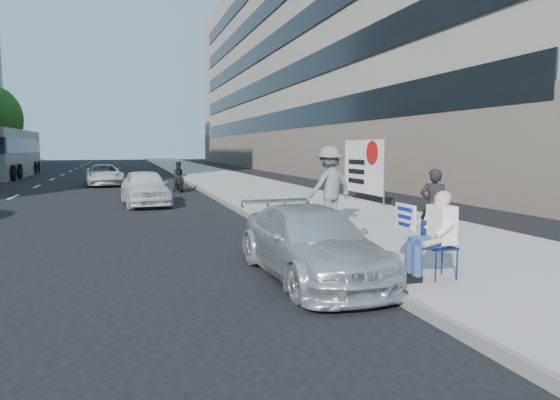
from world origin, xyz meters
name	(u,v)px	position (x,y,z in m)	size (l,w,h in m)	color
ground	(236,255)	(0.00, 0.00, 0.00)	(160.00, 160.00, 0.00)	black
near_sidewalk	(229,181)	(4.00, 20.00, 0.07)	(5.00, 120.00, 0.15)	#A7A49C
near_building	(345,57)	(17.00, 32.00, 10.00)	(14.00, 70.00, 20.00)	gray
seated_protester	(432,230)	(2.29, -3.09, 0.87)	(0.83, 1.11, 1.31)	navy
jogger	(329,186)	(2.83, 2.04, 1.14)	(1.27, 0.73, 1.97)	slate
pedestrian_woman	(434,206)	(3.94, -0.73, 0.91)	(0.56, 0.36, 1.52)	black
protest_banner	(363,167)	(6.18, 6.84, 1.40)	(0.08, 3.06, 2.20)	#4C4C4C
parked_sedan	(311,243)	(0.80, -2.00, 0.56)	(1.58, 3.89, 1.13)	silver
white_sedan_near	(145,187)	(-1.31, 9.27, 0.65)	(1.53, 3.80, 1.29)	silver
white_sedan_far	(104,175)	(-3.08, 19.61, 0.58)	(1.92, 4.16, 1.16)	silver
motorcycle	(179,178)	(0.49, 14.65, 0.64)	(0.71, 2.04, 1.42)	black
bus	(6,154)	(-9.89, 29.81, 1.64)	(2.76, 12.08, 3.30)	slate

